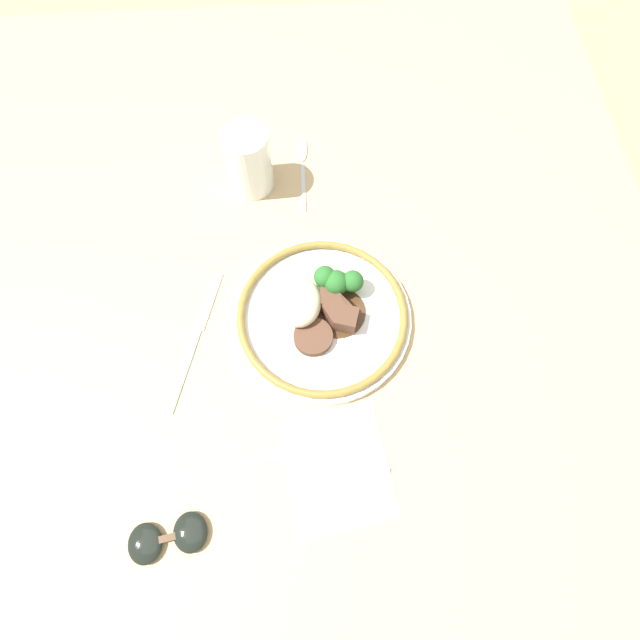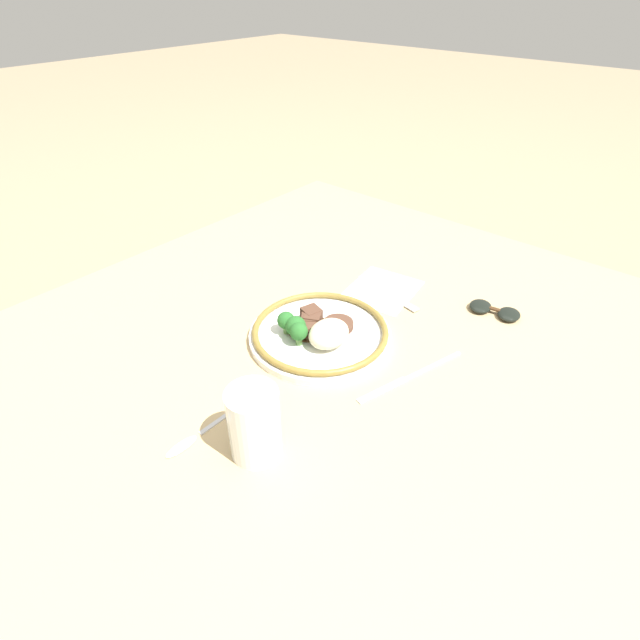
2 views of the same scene
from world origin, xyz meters
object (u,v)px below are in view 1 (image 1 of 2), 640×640
(spoon, at_px, (302,159))
(juice_glass, at_px, (249,164))
(fork, at_px, (313,461))
(sunglasses, at_px, (168,538))
(knife, at_px, (198,333))
(plate, at_px, (322,313))

(spoon, bearing_deg, juice_glass, 119.97)
(juice_glass, relative_size, spoon, 0.71)
(juice_glass, height_order, fork, juice_glass)
(fork, xyz_separation_m, sunglasses, (-0.08, 0.19, 0.00))
(fork, height_order, knife, fork)
(plate, xyz_separation_m, spoon, (0.30, 0.02, -0.02))
(spoon, bearing_deg, fork, -179.70)
(juice_glass, distance_m, fork, 0.48)
(knife, distance_m, sunglasses, 0.28)
(fork, bearing_deg, plate, -85.74)
(fork, distance_m, spoon, 0.51)
(plate, bearing_deg, juice_glass, 21.69)
(knife, bearing_deg, plate, -69.28)
(plate, distance_m, knife, 0.19)
(fork, bearing_deg, sunglasses, 34.94)
(plate, xyz_separation_m, knife, (-0.01, 0.19, -0.02))
(fork, xyz_separation_m, knife, (0.20, 0.16, -0.00))
(juice_glass, relative_size, knife, 0.50)
(knife, relative_size, spoon, 1.42)
(juice_glass, height_order, sunglasses, juice_glass)
(juice_glass, bearing_deg, spoon, -61.35)
(plate, distance_m, sunglasses, 0.36)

